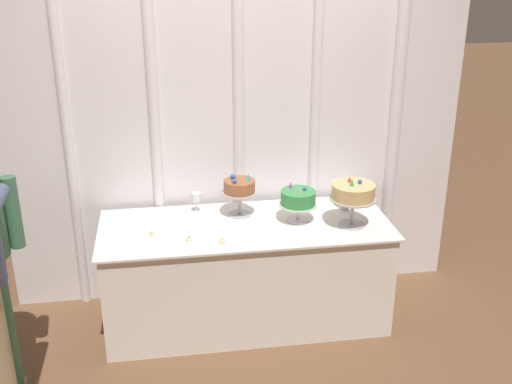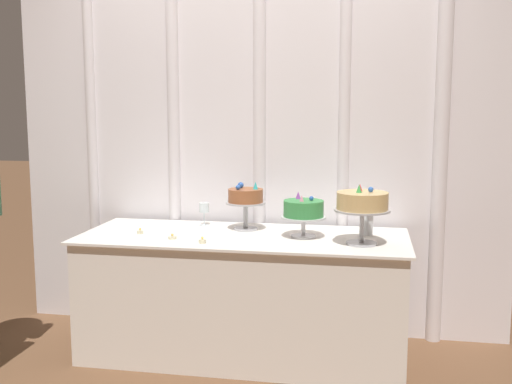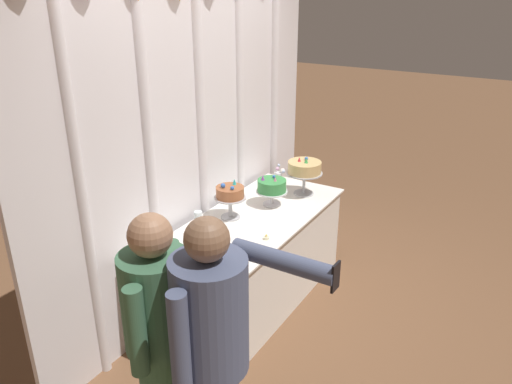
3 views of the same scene
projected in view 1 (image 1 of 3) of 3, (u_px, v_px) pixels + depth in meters
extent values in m
plane|color=brown|center=(248.00, 326.00, 4.38)|extent=(24.00, 24.00, 0.00)
cube|color=white|center=(236.00, 112.00, 4.37)|extent=(3.30, 0.04, 2.80)
cylinder|color=white|center=(65.00, 120.00, 4.18)|extent=(0.07, 0.07, 2.80)
cylinder|color=white|center=(154.00, 116.00, 4.27)|extent=(0.08, 0.08, 2.80)
cylinder|color=white|center=(239.00, 113.00, 4.35)|extent=(0.08, 0.08, 2.80)
cylinder|color=white|center=(315.00, 110.00, 4.43)|extent=(0.07, 0.07, 2.80)
cylinder|color=white|center=(396.00, 107.00, 4.52)|extent=(0.10, 0.10, 2.80)
cube|color=white|center=(246.00, 274.00, 4.33)|extent=(1.91, 0.73, 0.73)
cube|color=white|center=(245.00, 225.00, 4.19)|extent=(1.96, 0.78, 0.01)
cylinder|color=#B2B2B7|center=(240.00, 214.00, 4.33)|extent=(0.15, 0.15, 0.01)
cylinder|color=#B2B2B7|center=(240.00, 203.00, 4.30)|extent=(0.03, 0.03, 0.15)
cylinder|color=#B2B2B7|center=(239.00, 192.00, 4.27)|extent=(0.25, 0.25, 0.01)
cylinder|color=#995633|center=(239.00, 186.00, 4.25)|extent=(0.22, 0.22, 0.08)
cone|color=#2DB2B7|center=(248.00, 177.00, 4.24)|extent=(0.03, 0.03, 0.05)
sphere|color=blue|center=(233.00, 176.00, 4.26)|extent=(0.04, 0.04, 0.04)
sphere|color=blue|center=(235.00, 181.00, 4.18)|extent=(0.03, 0.03, 0.03)
cylinder|color=silver|center=(298.00, 220.00, 4.24)|extent=(0.15, 0.15, 0.01)
cylinder|color=silver|center=(298.00, 212.00, 4.22)|extent=(0.03, 0.03, 0.10)
cylinder|color=silver|center=(298.00, 205.00, 4.20)|extent=(0.26, 0.26, 0.01)
cylinder|color=#388E47|center=(298.00, 197.00, 4.18)|extent=(0.24, 0.24, 0.10)
sphere|color=blue|center=(305.00, 188.00, 4.17)|extent=(0.03, 0.03, 0.03)
cone|color=purple|center=(291.00, 185.00, 4.21)|extent=(0.03, 0.03, 0.04)
cone|color=pink|center=(298.00, 190.00, 4.12)|extent=(0.02, 0.02, 0.04)
cylinder|color=#B2B2B7|center=(351.00, 225.00, 4.17)|extent=(0.17, 0.17, 0.01)
cylinder|color=#B2B2B7|center=(352.00, 212.00, 4.14)|extent=(0.03, 0.03, 0.18)
cylinder|color=#B2B2B7|center=(353.00, 199.00, 4.10)|extent=(0.31, 0.31, 0.01)
cylinder|color=#DBB775|center=(353.00, 191.00, 4.08)|extent=(0.29, 0.29, 0.10)
sphere|color=blue|center=(360.00, 181.00, 4.07)|extent=(0.03, 0.03, 0.03)
cone|color=#DB333D|center=(350.00, 179.00, 4.10)|extent=(0.03, 0.03, 0.04)
cone|color=green|center=(352.00, 182.00, 4.03)|extent=(0.03, 0.03, 0.05)
cylinder|color=silver|center=(197.00, 212.00, 4.37)|extent=(0.06, 0.06, 0.00)
cylinder|color=silver|center=(197.00, 206.00, 4.36)|extent=(0.01, 0.01, 0.08)
cylinder|color=silver|center=(196.00, 197.00, 4.33)|extent=(0.06, 0.06, 0.06)
cylinder|color=silver|center=(345.00, 200.00, 4.40)|extent=(0.07, 0.07, 0.14)
sphere|color=white|center=(349.00, 191.00, 4.34)|extent=(0.04, 0.04, 0.04)
sphere|color=white|center=(350.00, 191.00, 4.35)|extent=(0.04, 0.04, 0.04)
sphere|color=silver|center=(348.00, 183.00, 4.36)|extent=(0.03, 0.03, 0.03)
sphere|color=silver|center=(349.00, 192.00, 4.33)|extent=(0.03, 0.03, 0.03)
sphere|color=#CC9EC6|center=(342.00, 186.00, 4.35)|extent=(0.03, 0.03, 0.03)
cylinder|color=beige|center=(152.00, 234.00, 4.03)|extent=(0.04, 0.04, 0.02)
sphere|color=#F9CC4C|center=(152.00, 232.00, 4.02)|extent=(0.01, 0.01, 0.01)
cylinder|color=beige|center=(189.00, 239.00, 3.97)|extent=(0.05, 0.05, 0.01)
sphere|color=#F9CC4C|center=(189.00, 237.00, 3.96)|extent=(0.01, 0.01, 0.01)
cylinder|color=beige|center=(222.00, 242.00, 3.92)|extent=(0.04, 0.04, 0.02)
sphere|color=#F9CC4C|center=(222.00, 239.00, 3.92)|extent=(0.01, 0.01, 0.01)
cylinder|color=#3D6B4C|center=(13.00, 212.00, 3.48)|extent=(0.08, 0.08, 0.43)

